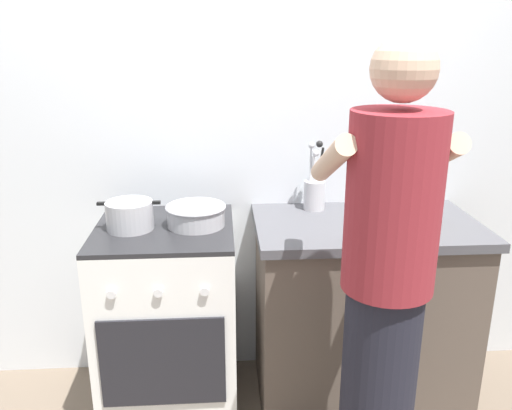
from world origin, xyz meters
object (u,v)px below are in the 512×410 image
stove_range (169,318)px  oil_bottle (429,201)px  pot (130,215)px  utensil_crock (314,191)px  person (385,297)px  mixing_bowl (196,214)px

stove_range → oil_bottle: 1.28m
pot → utensil_crock: (0.83, 0.21, 0.03)m
stove_range → pot: (-0.14, -0.02, 0.51)m
oil_bottle → person: bearing=-122.2°
pot → utensil_crock: bearing=14.4°
utensil_crock → person: 0.84m
utensil_crock → person: person is taller
pot → utensil_crock: utensil_crock is taller
person → mixing_bowl: bearing=135.7°
stove_range → utensil_crock: size_ratio=2.72×
stove_range → pot: size_ratio=3.38×
stove_range → pot: pot is taller
stove_range → mixing_bowl: (0.14, 0.01, 0.50)m
utensil_crock → oil_bottle: bearing=-29.8°
mixing_bowl → utensil_crock: 0.59m
person → utensil_crock: bearing=96.7°
utensil_crock → pot: bearing=-165.6°
stove_range → oil_bottle: bearing=-3.0°
oil_bottle → person: size_ratio=0.15×
person → oil_bottle: bearing=57.8°
utensil_crock → oil_bottle: 0.52m
mixing_bowl → utensil_crock: size_ratio=0.80×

